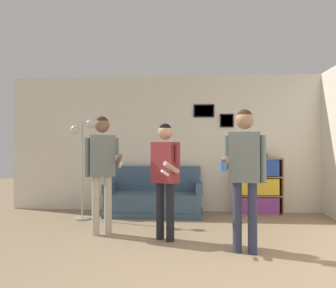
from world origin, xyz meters
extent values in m
cube|color=silver|center=(0.00, 3.66, 1.35)|extent=(7.40, 0.06, 2.70)
cube|color=black|center=(0.69, 3.62, 1.80)|extent=(0.27, 0.02, 0.27)
cube|color=gray|center=(0.69, 3.62, 1.80)|extent=(0.22, 0.01, 0.22)
cube|color=black|center=(0.24, 3.62, 2.00)|extent=(0.41, 0.02, 0.26)
cube|color=gray|center=(0.24, 3.62, 2.00)|extent=(0.36, 0.01, 0.21)
cube|color=#3D5670|center=(-0.70, 3.19, 0.05)|extent=(1.80, 0.80, 0.10)
cube|color=#3D5670|center=(-0.70, 3.19, 0.26)|extent=(1.74, 0.74, 0.32)
cube|color=#3D5670|center=(-0.70, 3.52, 0.66)|extent=(1.74, 0.14, 0.48)
cube|color=#3D5670|center=(-1.54, 3.19, 0.51)|extent=(0.12, 0.74, 0.18)
cube|color=#3D5670|center=(0.13, 3.19, 0.51)|extent=(0.12, 0.74, 0.18)
cube|color=olive|center=(0.86, 3.44, 0.53)|extent=(0.02, 0.30, 1.07)
cube|color=olive|center=(1.69, 3.44, 0.53)|extent=(0.02, 0.30, 1.07)
cube|color=olive|center=(1.28, 3.59, 0.53)|extent=(0.85, 0.01, 1.07)
cube|color=olive|center=(1.28, 3.44, 0.01)|extent=(0.80, 0.30, 0.02)
cube|color=olive|center=(1.28, 3.44, 1.05)|extent=(0.80, 0.30, 0.02)
cube|color=olive|center=(1.28, 3.44, 0.36)|extent=(0.80, 0.30, 0.02)
cube|color=olive|center=(1.28, 3.44, 0.71)|extent=(0.80, 0.30, 0.02)
cube|color=#7F3889|center=(1.28, 3.43, 0.17)|extent=(0.69, 0.26, 0.30)
cube|color=gold|center=(1.28, 3.43, 0.53)|extent=(0.69, 0.26, 0.30)
cube|color=#2847A3|center=(1.28, 3.43, 0.89)|extent=(0.69, 0.26, 0.30)
cylinder|color=#ADA89E|center=(-1.93, 2.74, 0.01)|extent=(0.28, 0.28, 0.03)
cylinder|color=#ADA89E|center=(-1.93, 2.74, 0.89)|extent=(0.03, 0.03, 1.71)
cylinder|color=#ADA89E|center=(-1.86, 2.74, 1.71)|extent=(0.02, 0.16, 0.02)
sphere|color=silver|center=(-1.79, 2.74, 1.68)|extent=(0.16, 0.16, 0.16)
cylinder|color=#ADA89E|center=(-2.00, 2.74, 1.61)|extent=(0.02, 0.16, 0.02)
sphere|color=silver|center=(-2.07, 2.74, 1.58)|extent=(0.16, 0.16, 0.16)
cylinder|color=#B7AD99|center=(-1.38, 1.74, 0.42)|extent=(0.11, 0.11, 0.85)
cylinder|color=#B7AD99|center=(-1.22, 1.81, 0.42)|extent=(0.11, 0.11, 0.85)
cube|color=slate|center=(-1.30, 1.78, 1.15)|extent=(0.41, 0.33, 0.60)
sphere|color=brown|center=(-1.30, 1.78, 1.59)|extent=(0.22, 0.22, 0.22)
sphere|color=#382314|center=(-1.30, 1.78, 1.63)|extent=(0.19, 0.19, 0.19)
cylinder|color=slate|center=(-1.10, 1.87, 1.28)|extent=(0.07, 0.07, 0.25)
cylinder|color=brown|center=(-1.04, 1.74, 1.09)|extent=(0.19, 0.31, 0.19)
cylinder|color=white|center=(-0.99, 1.61, 1.02)|extent=(0.09, 0.14, 0.09)
cylinder|color=slate|center=(-1.49, 1.69, 1.13)|extent=(0.07, 0.07, 0.57)
cylinder|color=black|center=(-0.43, 1.61, 0.39)|extent=(0.11, 0.11, 0.79)
cylinder|color=black|center=(-0.28, 1.51, 0.39)|extent=(0.11, 0.11, 0.79)
cube|color=maroon|center=(-0.35, 1.56, 1.06)|extent=(0.41, 0.37, 0.56)
sphere|color=tan|center=(-0.35, 1.56, 1.48)|extent=(0.20, 0.20, 0.20)
sphere|color=black|center=(-0.35, 1.56, 1.51)|extent=(0.17, 0.17, 0.17)
cylinder|color=maroon|center=(-0.18, 1.44, 1.18)|extent=(0.07, 0.07, 0.24)
cylinder|color=tan|center=(-0.25, 1.33, 1.00)|extent=(0.22, 0.27, 0.18)
cylinder|color=white|center=(-0.33, 1.22, 0.94)|extent=(0.11, 0.14, 0.09)
cylinder|color=maroon|center=(-0.53, 1.68, 1.04)|extent=(0.07, 0.07, 0.52)
cylinder|color=#2D334C|center=(0.56, 1.11, 0.42)|extent=(0.11, 0.11, 0.85)
cylinder|color=#2D334C|center=(0.74, 1.07, 0.42)|extent=(0.11, 0.11, 0.85)
cube|color=slate|center=(0.65, 1.09, 1.15)|extent=(0.40, 0.28, 0.60)
sphere|color=#997051|center=(0.65, 1.09, 1.60)|extent=(0.22, 0.22, 0.22)
sphere|color=#382314|center=(0.65, 1.09, 1.64)|extent=(0.19, 0.19, 0.19)
cylinder|color=slate|center=(0.86, 1.04, 1.13)|extent=(0.07, 0.07, 0.57)
cylinder|color=slate|center=(0.44, 1.14, 1.28)|extent=(0.07, 0.07, 0.25)
cylinder|color=#997051|center=(0.41, 1.01, 1.09)|extent=(0.14, 0.32, 0.19)
cylinder|color=blue|center=(0.37, 0.87, 1.05)|extent=(0.08, 0.08, 0.10)
cylinder|color=blue|center=(1.41, 3.44, 1.11)|extent=(0.07, 0.07, 0.09)
camera|label=1|loc=(0.04, -2.91, 1.26)|focal=35.00mm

